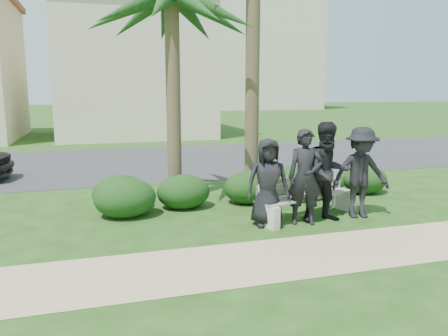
{
  "coord_description": "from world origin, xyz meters",
  "views": [
    {
      "loc": [
        -3.23,
        -7.5,
        2.46
      ],
      "look_at": [
        -0.69,
        1.0,
        0.9
      ],
      "focal_mm": 35.0,
      "sensor_mm": 36.0,
      "label": 1
    }
  ],
  "objects": [
    {
      "name": "hedge_d",
      "position": [
        1.16,
        1.44,
        0.41
      ],
      "size": [
        1.26,
        1.04,
        0.82
      ],
      "primitive_type": "ellipsoid",
      "color": "#13340E",
      "rests_on": "ground"
    },
    {
      "name": "ground",
      "position": [
        0.0,
        0.0,
        0.0
      ],
      "size": [
        160.0,
        160.0,
        0.0
      ],
      "primitive_type": "plane",
      "color": "#1F3E11",
      "rests_on": "ground"
    },
    {
      "name": "hedge_f",
      "position": [
        3.05,
        1.52,
        0.36
      ],
      "size": [
        1.1,
        0.91,
        0.72
      ],
      "primitive_type": "ellipsoid",
      "color": "#13340E",
      "rests_on": "ground"
    },
    {
      "name": "man_a",
      "position": [
        -0.22,
        -0.23,
        0.81
      ],
      "size": [
        0.86,
        0.63,
        1.63
      ],
      "primitive_type": "imported",
      "rotation": [
        0.0,
        0.0,
        -0.15
      ],
      "color": "black",
      "rests_on": "ground"
    },
    {
      "name": "footpath",
      "position": [
        0.0,
        -1.8,
        0.0
      ],
      "size": [
        30.0,
        1.6,
        0.01
      ],
      "primitive_type": "cube",
      "color": "tan",
      "rests_on": "ground"
    },
    {
      "name": "man_c",
      "position": [
        0.97,
        -0.31,
        0.95
      ],
      "size": [
        0.94,
        0.74,
        1.9
      ],
      "primitive_type": "imported",
      "rotation": [
        0.0,
        0.0,
        -0.02
      ],
      "color": "black",
      "rests_on": "ground"
    },
    {
      "name": "hedge_a",
      "position": [
        -2.76,
        1.69,
        0.38
      ],
      "size": [
        1.16,
        0.95,
        0.75
      ],
      "primitive_type": "ellipsoid",
      "color": "#13340E",
      "rests_on": "ground"
    },
    {
      "name": "man_d",
      "position": [
        1.72,
        -0.25,
        0.89
      ],
      "size": [
        1.24,
        0.83,
        1.79
      ],
      "primitive_type": "imported",
      "rotation": [
        0.0,
        0.0,
        -0.15
      ],
      "color": "black",
      "rests_on": "ground"
    },
    {
      "name": "hotel_tower",
      "position": [
        14.0,
        55.0,
        13.41
      ],
      "size": [
        26.0,
        18.0,
        37.3
      ],
      "color": "beige",
      "rests_on": "ground"
    },
    {
      "name": "park_bench",
      "position": [
        0.74,
        0.03,
        0.36
      ],
      "size": [
        2.41,
        1.21,
        0.79
      ],
      "rotation": [
        0.0,
        0.0,
        0.33
      ],
      "color": "gray",
      "rests_on": "ground"
    },
    {
      "name": "stucco_bldg_right",
      "position": [
        -1.0,
        18.0,
        3.66
      ],
      "size": [
        8.4,
        8.4,
        7.3
      ],
      "color": "beige",
      "rests_on": "ground"
    },
    {
      "name": "hedge_extra",
      "position": [
        0.02,
        1.44,
        0.37
      ],
      "size": [
        1.14,
        0.94,
        0.74
      ],
      "primitive_type": "ellipsoid",
      "color": "#13340E",
      "rests_on": "ground"
    },
    {
      "name": "hedge_b",
      "position": [
        -2.71,
        1.12,
        0.4
      ],
      "size": [
        1.22,
        1.01,
        0.8
      ],
      "primitive_type": "ellipsoid",
      "color": "#13340E",
      "rests_on": "ground"
    },
    {
      "name": "asphalt_street",
      "position": [
        0.0,
        8.0,
        0.0
      ],
      "size": [
        160.0,
        8.0,
        0.01
      ],
      "primitive_type": "cube",
      "color": "#2D2D30",
      "rests_on": "ground"
    },
    {
      "name": "hedge_c",
      "position": [
        -1.47,
        1.44,
        0.37
      ],
      "size": [
        1.14,
        0.94,
        0.74
      ],
      "primitive_type": "ellipsoid",
      "color": "#13340E",
      "rests_on": "ground"
    },
    {
      "name": "man_b",
      "position": [
        0.48,
        -0.33,
        0.89
      ],
      "size": [
        0.76,
        0.62,
        1.79
      ],
      "primitive_type": "imported",
      "rotation": [
        0.0,
        0.0,
        -0.34
      ],
      "color": "black",
      "rests_on": "ground"
    },
    {
      "name": "hedge_e",
      "position": [
        1.93,
        1.55,
        0.34
      ],
      "size": [
        1.03,
        0.85,
        0.67
      ],
      "primitive_type": "ellipsoid",
      "color": "#13340E",
      "rests_on": "ground"
    }
  ]
}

